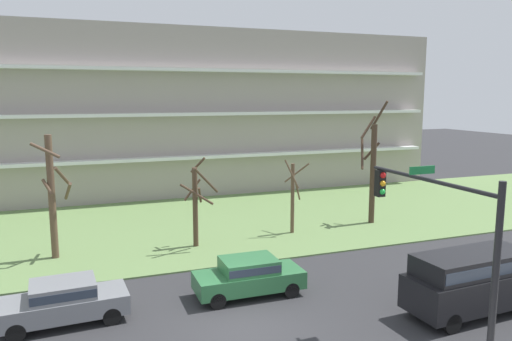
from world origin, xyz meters
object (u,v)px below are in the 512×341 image
Objects in this scene: tree_right at (293,195)px; traffic_signal_mast at (444,236)px; sedan_gray_near_left at (64,300)px; tree_center at (196,202)px; tree_far_right at (372,167)px; sedan_green_center_left at (249,275)px; tree_left at (53,195)px; van_black_center_right at (473,278)px.

traffic_signal_mast is (-2.20, -14.81, 1.83)m from tree_right.
tree_right is 1.00× the size of sedan_gray_near_left.
tree_far_right is (11.57, 1.02, 1.11)m from tree_center.
tree_center is 7.15m from sedan_green_center_left.
sedan_gray_near_left is (0.46, -7.59, -2.41)m from tree_left.
tree_center is at bearing -174.97° from tree_far_right.
traffic_signal_mast is at bearing -75.29° from tree_center.
sedan_gray_near_left is at bearing 159.63° from van_black_center_right.
tree_left is 1.03× the size of traffic_signal_mast.
van_black_center_right is (-3.90, -12.46, -2.22)m from tree_far_right.
sedan_gray_near_left is 7.02m from sedan_green_center_left.
tree_left is 1.41× the size of sedan_green_center_left.
tree_far_right is at bearing 69.80° from van_black_center_right.
sedan_green_center_left is at bearing -86.17° from tree_center.
traffic_signal_mast is (3.26, -7.25, 3.29)m from sedan_green_center_left.
tree_far_right is (5.65, 0.40, 1.28)m from tree_right.
sedan_green_center_left is 0.73× the size of traffic_signal_mast.
tree_far_right is at bearing 1.15° from tree_left.
tree_right is at bearing -151.62° from sedan_gray_near_left.
tree_left reaches higher than van_black_center_right.
tree_left is 10.93m from sedan_green_center_left.
sedan_green_center_left is at bearing -45.40° from tree_left.
tree_center is 9.69m from sedan_gray_near_left.
tree_center is 14.77m from traffic_signal_mast.
van_black_center_right is 5.55m from traffic_signal_mast.
traffic_signal_mast is at bearing 114.86° from sedan_green_center_left.
tree_left is 7.09m from tree_center.
tree_center reaches higher than sedan_gray_near_left.
van_black_center_right is (14.70, -12.09, -1.89)m from tree_left.
tree_right is 1.01× the size of sedan_green_center_left.
tree_far_right is 17.12m from traffic_signal_mast.
tree_left is at bearing 179.88° from tree_right.
tree_right reaches higher than sedan_green_center_left.
tree_center is at bearing -5.24° from tree_left.
tree_far_right is 1.74× the size of sedan_gray_near_left.
tree_left is at bearing -44.76° from sedan_green_center_left.
tree_center is 0.63× the size of tree_far_right.
tree_center reaches higher than van_black_center_right.
tree_center is at bearing -85.53° from sedan_green_center_left.
tree_right is at bearing -125.20° from sedan_green_center_left.
sedan_gray_near_left is at bearing -133.36° from tree_center.
tree_left is at bearing -89.34° from sedan_gray_near_left.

